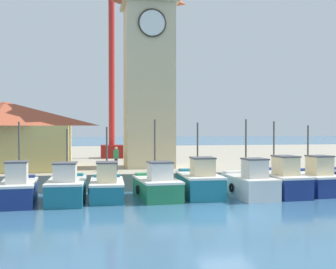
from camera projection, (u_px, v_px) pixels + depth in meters
name	position (u px, v px, depth m)	size (l,w,h in m)	color
ground_plane	(226.00, 214.00, 21.78)	(300.00, 300.00, 0.00)	#386689
quay_wharf	(147.00, 159.00, 49.45)	(120.00, 40.00, 1.08)	#A89E89
fishing_boat_far_left	(18.00, 189.00, 24.37)	(1.98, 4.34, 4.31)	navy
fishing_boat_left_outer	(66.00, 188.00, 24.92)	(2.15, 4.46, 3.92)	#196B7F
fishing_boat_left_inner	(107.00, 187.00, 25.85)	(2.04, 4.38, 4.03)	#196B7F
fishing_boat_mid_left	(157.00, 186.00, 26.16)	(2.36, 4.45, 4.46)	#237A4C
fishing_boat_center	(200.00, 183.00, 26.90)	(2.20, 4.45, 4.28)	#196B7F
fishing_boat_mid_right	(250.00, 184.00, 26.67)	(2.19, 4.42, 4.47)	silver
fishing_boat_right_inner	(279.00, 181.00, 27.63)	(2.13, 5.14, 4.36)	navy
fishing_boat_right_outer	(313.00, 181.00, 28.10)	(2.40, 4.32, 4.12)	navy
clock_tower	(149.00, 62.00, 33.95)	(3.90, 3.90, 16.12)	beige
warehouse_left	(5.00, 135.00, 32.46)	(9.24, 7.25, 4.69)	tan
port_crane_near	(112.00, 73.00, 43.71)	(2.00, 10.04, 21.13)	maroon
dock_worker_near_tower	(116.00, 158.00, 30.90)	(0.34, 0.22, 1.62)	#33333D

